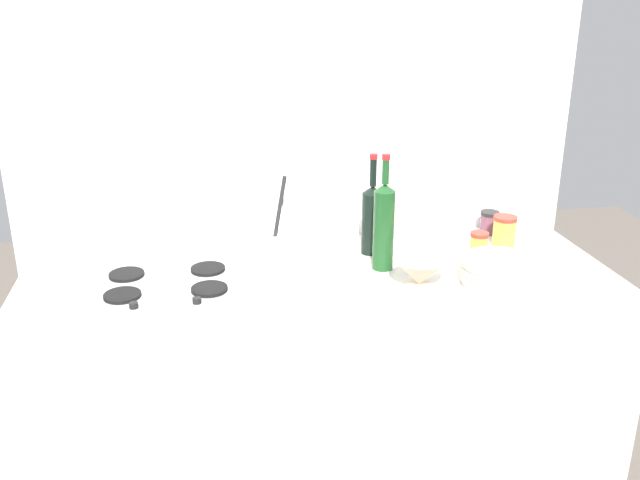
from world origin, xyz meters
name	(u,v)px	position (x,y,z in m)	size (l,w,h in m)	color
counter_block	(320,404)	(0.00, 0.00, 0.45)	(1.80, 0.70, 0.90)	beige
backsplash_panel	(300,176)	(0.00, 0.38, 1.11)	(1.90, 0.06, 2.22)	white
stovetop_hob	(167,286)	(-0.45, -0.02, 0.91)	(0.48, 0.33, 0.04)	#B2B2B7
plate_stack	(500,272)	(0.51, -0.14, 0.94)	(0.23, 0.23, 0.08)	silver
wine_bottle_leftmost	(372,218)	(0.20, 0.17, 1.02)	(0.07, 0.07, 0.33)	black
wine_bottle_mid_left	(384,225)	(0.20, 0.03, 1.04)	(0.06, 0.06, 0.36)	#19471E
mixing_bowl	(420,272)	(0.27, -0.13, 0.95)	(0.16, 0.16, 0.09)	beige
butter_dish	(284,288)	(-0.13, -0.13, 0.93)	(0.13, 0.09, 0.07)	white
utensil_crock	(281,248)	(-0.10, 0.11, 0.96)	(0.10, 0.10, 0.30)	silver
condiment_jar_front	(479,246)	(0.52, 0.04, 0.95)	(0.06, 0.06, 0.10)	gold
condiment_jar_rear	(504,231)	(0.66, 0.15, 0.95)	(0.08, 0.08, 0.10)	gold
condiment_jar_spare	(489,222)	(0.66, 0.28, 0.94)	(0.07, 0.07, 0.08)	#66384C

